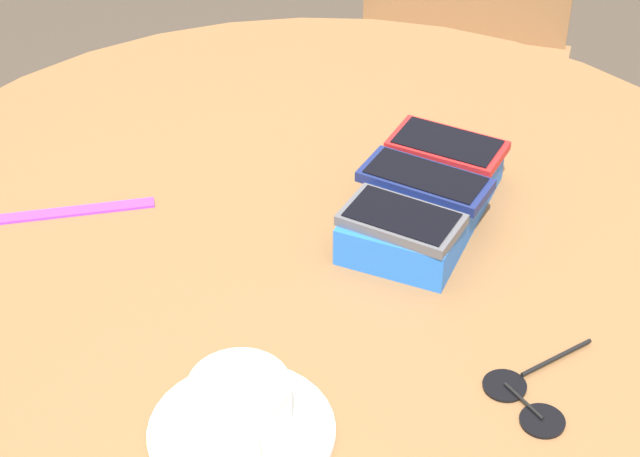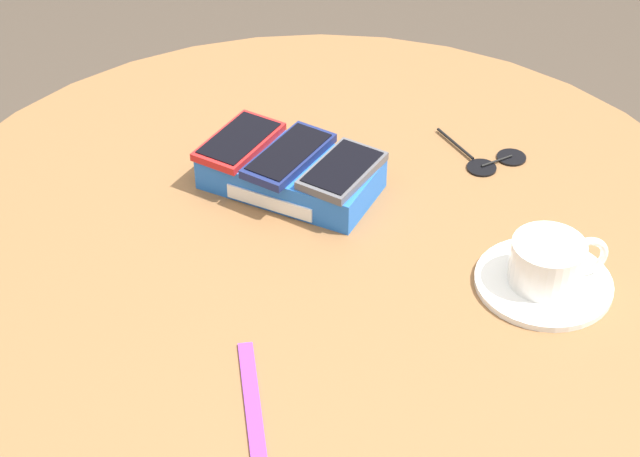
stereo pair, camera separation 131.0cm
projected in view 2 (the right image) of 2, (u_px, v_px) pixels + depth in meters
The scene contains 9 objects.
round_table at pixel (320, 302), 1.37m from camera, with size 1.05×1.05×0.71m.
phone_box at pixel (291, 174), 1.38m from camera, with size 0.23×0.13×0.04m.
phone_red at pixel (239, 141), 1.39m from camera, with size 0.08×0.13×0.01m.
phone_navy at pixel (289, 155), 1.36m from camera, with size 0.08×0.14×0.01m.
phone_gray at pixel (342, 170), 1.34m from camera, with size 0.09×0.13×0.01m.
saucer at pixel (543, 282), 1.24m from camera, with size 0.16×0.16×0.01m, color white.
coffee_cup at pixel (549, 261), 1.22m from camera, with size 0.11×0.09×0.06m.
lanyard_strap at pixel (254, 414), 1.08m from camera, with size 0.20×0.02×0.00m, color purple.
sunglasses at pixel (492, 160), 1.44m from camera, with size 0.13×0.08×0.01m.
Camera 2 is at (0.39, -0.93, 1.54)m, focal length 60.00 mm.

